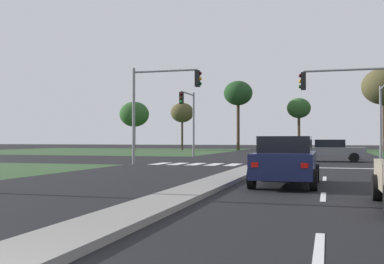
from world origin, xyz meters
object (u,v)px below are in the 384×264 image
at_px(car_grey_second, 332,150).
at_px(traffic_signal_far_right, 383,107).
at_px(traffic_signal_near_right, 365,95).
at_px(treeline_second, 182,113).
at_px(pedestrian_at_median, 284,143).
at_px(treeline_fourth, 299,109).
at_px(traffic_signal_far_left, 189,112).
at_px(car_navy_third, 286,160).
at_px(traffic_signal_near_left, 157,98).
at_px(car_red_fourth, 276,146).
at_px(treeline_third, 238,94).
at_px(treeline_near, 134,114).
at_px(treeline_fifth, 384,87).

height_order(car_grey_second, traffic_signal_far_right, traffic_signal_far_right).
distance_m(traffic_signal_near_right, treeline_second, 44.06).
distance_m(pedestrian_at_median, treeline_fourth, 23.59).
height_order(traffic_signal_near_right, traffic_signal_far_left, traffic_signal_far_left).
height_order(car_grey_second, car_navy_third, car_navy_third).
bearing_deg(traffic_signal_far_left, car_navy_third, -66.22).
bearing_deg(traffic_signal_far_left, traffic_signal_near_left, -82.70).
xyz_separation_m(car_grey_second, car_red_fourth, (-6.06, 22.16, 0.02)).
distance_m(traffic_signal_near_right, pedestrian_at_median, 19.35).
xyz_separation_m(traffic_signal_far_left, treeline_third, (-1.01, 28.17, 4.21)).
relative_size(traffic_signal_far_left, treeline_fourth, 0.77).
relative_size(car_grey_second, traffic_signal_far_left, 0.77).
bearing_deg(treeline_third, traffic_signal_far_left, -87.94).
relative_size(pedestrian_at_median, treeline_fourth, 0.23).
height_order(traffic_signal_near_left, pedestrian_at_median, traffic_signal_near_left).
bearing_deg(treeline_near, car_grey_second, -48.73).
relative_size(traffic_signal_far_left, treeline_fifth, 0.53).
relative_size(car_grey_second, treeline_fourth, 0.59).
relative_size(traffic_signal_near_right, treeline_second, 0.82).
relative_size(traffic_signal_near_left, treeline_fifth, 0.55).
bearing_deg(treeline_third, car_navy_third, -77.83).
bearing_deg(traffic_signal_near_left, traffic_signal_near_right, 0.00).
bearing_deg(treeline_fifth, car_red_fourth, -146.43).
relative_size(pedestrian_at_median, treeline_fifth, 0.16).
bearing_deg(traffic_signal_far_right, treeline_fourth, 104.73).
relative_size(car_navy_third, pedestrian_at_median, 2.61).
xyz_separation_m(traffic_signal_near_right, traffic_signal_near_left, (-11.60, 0.00, 0.15)).
bearing_deg(treeline_near, car_navy_third, -61.99).
xyz_separation_m(pedestrian_at_median, treeline_fifth, (10.77, 19.50, 7.03)).
relative_size(car_red_fourth, traffic_signal_far_right, 0.75).
distance_m(car_red_fourth, traffic_signal_near_left, 29.79).
bearing_deg(treeline_fifth, car_grey_second, -102.22).
relative_size(car_grey_second, traffic_signal_near_right, 0.77).
height_order(treeline_near, treeline_second, treeline_near).
height_order(traffic_signal_near_right, treeline_near, treeline_near).
relative_size(car_red_fourth, treeline_third, 0.43).
bearing_deg(treeline_third, treeline_fourth, 9.44).
height_order(car_navy_third, traffic_signal_far_left, traffic_signal_far_left).
distance_m(traffic_signal_far_left, treeline_third, 28.50).
xyz_separation_m(traffic_signal_far_right, traffic_signal_near_left, (-13.68, -11.53, 0.06)).
bearing_deg(treeline_near, traffic_signal_near_left, -65.18).
xyz_separation_m(car_navy_third, traffic_signal_far_left, (-9.91, 22.48, 2.99)).
bearing_deg(car_grey_second, car_red_fourth, -164.71).
xyz_separation_m(traffic_signal_far_right, treeline_fifth, (2.90, 26.24, 4.29)).
distance_m(traffic_signal_near_right, treeline_fourth, 41.84).
relative_size(car_grey_second, treeline_near, 0.60).
xyz_separation_m(traffic_signal_far_right, pedestrian_at_median, (-7.88, 6.74, -2.74)).
bearing_deg(treeline_second, car_grey_second, -56.82).
height_order(traffic_signal_near_left, treeline_second, treeline_second).
distance_m(car_red_fourth, traffic_signal_far_right, 20.57).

